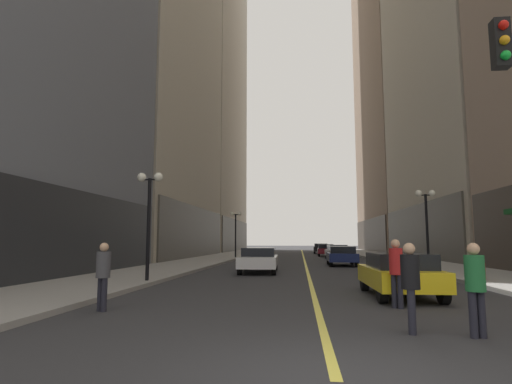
{
  "coord_description": "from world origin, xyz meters",
  "views": [
    {
      "loc": [
        -0.43,
        -5.26,
        1.7
      ],
      "look_at": [
        -3.63,
        25.17,
        5.34
      ],
      "focal_mm": 28.75,
      "sensor_mm": 36.0,
      "label": 1
    }
  ],
  "objects_px": {
    "pedestrian_in_green_parka": "(475,282)",
    "street_lamp_left_far": "(236,224)",
    "pedestrian_in_red_jacket": "(396,268)",
    "pedestrian_with_orange_bag": "(103,271)",
    "street_lamp_left_near": "(149,202)",
    "car_yellow": "(399,273)",
    "fire_hydrant_right": "(482,273)",
    "pedestrian_in_black_coat": "(410,280)",
    "car_black": "(321,248)",
    "car_silver": "(337,251)",
    "car_maroon": "(326,250)",
    "car_white": "(259,259)",
    "street_lamp_right_mid": "(426,212)",
    "car_navy": "(342,255)"
  },
  "relations": [
    {
      "from": "car_yellow",
      "to": "car_black",
      "type": "bearing_deg",
      "value": 90.28
    },
    {
      "from": "pedestrian_with_orange_bag",
      "to": "street_lamp_right_mid",
      "type": "relative_size",
      "value": 0.37
    },
    {
      "from": "car_white",
      "to": "car_silver",
      "type": "relative_size",
      "value": 1.02
    },
    {
      "from": "car_navy",
      "to": "street_lamp_left_far",
      "type": "bearing_deg",
      "value": 132.67
    },
    {
      "from": "pedestrian_in_black_coat",
      "to": "street_lamp_left_far",
      "type": "distance_m",
      "value": 31.5
    },
    {
      "from": "fire_hydrant_right",
      "to": "street_lamp_left_far",
      "type": "bearing_deg",
      "value": 122.68
    },
    {
      "from": "car_maroon",
      "to": "car_white",
      "type": "bearing_deg",
      "value": -102.09
    },
    {
      "from": "pedestrian_in_green_parka",
      "to": "street_lamp_left_far",
      "type": "xyz_separation_m",
      "value": [
        -9.08,
        30.6,
        2.29
      ]
    },
    {
      "from": "car_white",
      "to": "car_navy",
      "type": "distance_m",
      "value": 8.26
    },
    {
      "from": "car_yellow",
      "to": "street_lamp_left_near",
      "type": "height_order",
      "value": "street_lamp_left_near"
    },
    {
      "from": "car_yellow",
      "to": "street_lamp_right_mid",
      "type": "xyz_separation_m",
      "value": [
        3.8,
        9.76,
        2.54
      ]
    },
    {
      "from": "car_white",
      "to": "car_silver",
      "type": "xyz_separation_m",
      "value": [
        5.56,
        15.86,
        -0.0
      ]
    },
    {
      "from": "car_yellow",
      "to": "pedestrian_in_green_parka",
      "type": "distance_m",
      "value": 5.32
    },
    {
      "from": "car_navy",
      "to": "pedestrian_in_green_parka",
      "type": "xyz_separation_m",
      "value": [
        0.23,
        -21.01,
        0.25
      ]
    },
    {
      "from": "car_black",
      "to": "pedestrian_with_orange_bag",
      "type": "height_order",
      "value": "pedestrian_with_orange_bag"
    },
    {
      "from": "pedestrian_in_green_parka",
      "to": "street_lamp_left_far",
      "type": "distance_m",
      "value": 32.0
    },
    {
      "from": "pedestrian_with_orange_bag",
      "to": "street_lamp_left_far",
      "type": "xyz_separation_m",
      "value": [
        -1.19,
        28.68,
        2.3
      ]
    },
    {
      "from": "car_white",
      "to": "car_navy",
      "type": "bearing_deg",
      "value": 52.24
    },
    {
      "from": "car_maroon",
      "to": "pedestrian_in_red_jacket",
      "type": "xyz_separation_m",
      "value": [
        -0.43,
        -35.02,
        0.3
      ]
    },
    {
      "from": "car_white",
      "to": "car_maroon",
      "type": "relative_size",
      "value": 1.12
    },
    {
      "from": "car_white",
      "to": "pedestrian_in_black_coat",
      "type": "xyz_separation_m",
      "value": [
        4.23,
        -14.25,
        0.24
      ]
    },
    {
      "from": "car_silver",
      "to": "car_maroon",
      "type": "distance_m",
      "value": 7.82
    },
    {
      "from": "car_navy",
      "to": "car_silver",
      "type": "distance_m",
      "value": 9.35
    },
    {
      "from": "car_white",
      "to": "car_navy",
      "type": "xyz_separation_m",
      "value": [
        5.06,
        6.53,
        -0.0
      ]
    },
    {
      "from": "car_white",
      "to": "fire_hydrant_right",
      "type": "height_order",
      "value": "car_white"
    },
    {
      "from": "street_lamp_left_far",
      "to": "pedestrian_with_orange_bag",
      "type": "bearing_deg",
      "value": -87.63
    },
    {
      "from": "street_lamp_left_near",
      "to": "fire_hydrant_right",
      "type": "xyz_separation_m",
      "value": [
        13.3,
        1.85,
        -2.86
      ]
    },
    {
      "from": "car_yellow",
      "to": "pedestrian_in_red_jacket",
      "type": "bearing_deg",
      "value": -104.64
    },
    {
      "from": "pedestrian_in_green_parka",
      "to": "fire_hydrant_right",
      "type": "bearing_deg",
      "value": 66.85
    },
    {
      "from": "car_yellow",
      "to": "street_lamp_left_far",
      "type": "relative_size",
      "value": 0.93
    },
    {
      "from": "car_navy",
      "to": "street_lamp_right_mid",
      "type": "height_order",
      "value": "street_lamp_right_mid"
    },
    {
      "from": "car_yellow",
      "to": "street_lamp_right_mid",
      "type": "relative_size",
      "value": 0.93
    },
    {
      "from": "car_silver",
      "to": "car_maroon",
      "type": "height_order",
      "value": "same"
    },
    {
      "from": "car_navy",
      "to": "car_maroon",
      "type": "bearing_deg",
      "value": 89.96
    },
    {
      "from": "car_black",
      "to": "pedestrian_with_orange_bag",
      "type": "distance_m",
      "value": 46.26
    },
    {
      "from": "car_yellow",
      "to": "pedestrian_in_black_coat",
      "type": "bearing_deg",
      "value": -100.87
    },
    {
      "from": "car_black",
      "to": "street_lamp_left_near",
      "type": "height_order",
      "value": "street_lamp_left_near"
    },
    {
      "from": "pedestrian_in_black_coat",
      "to": "street_lamp_left_near",
      "type": "bearing_deg",
      "value": 135.83
    },
    {
      "from": "pedestrian_in_green_parka",
      "to": "fire_hydrant_right",
      "type": "distance_m",
      "value": 10.75
    },
    {
      "from": "car_maroon",
      "to": "car_black",
      "type": "distance_m",
      "value": 9.41
    },
    {
      "from": "car_maroon",
      "to": "pedestrian_in_green_parka",
      "type": "xyz_separation_m",
      "value": [
        0.22,
        -38.15,
        0.25
      ]
    },
    {
      "from": "car_yellow",
      "to": "fire_hydrant_right",
      "type": "bearing_deg",
      "value": 46.65
    },
    {
      "from": "street_lamp_right_mid",
      "to": "pedestrian_with_orange_bag",
      "type": "bearing_deg",
      "value": -131.45
    },
    {
      "from": "pedestrian_in_red_jacket",
      "to": "pedestrian_with_orange_bag",
      "type": "bearing_deg",
      "value": -170.54
    },
    {
      "from": "car_black",
      "to": "car_silver",
      "type": "bearing_deg",
      "value": -88.12
    },
    {
      "from": "pedestrian_with_orange_bag",
      "to": "street_lamp_left_near",
      "type": "xyz_separation_m",
      "value": [
        -1.19,
        6.1,
        2.3
      ]
    },
    {
      "from": "car_maroon",
      "to": "pedestrian_with_orange_bag",
      "type": "xyz_separation_m",
      "value": [
        -7.67,
        -36.22,
        0.24
      ]
    },
    {
      "from": "car_white",
      "to": "car_black",
      "type": "xyz_separation_m",
      "value": [
        5.0,
        33.08,
        -0.0
      ]
    },
    {
      "from": "car_maroon",
      "to": "street_lamp_left_near",
      "type": "xyz_separation_m",
      "value": [
        -8.86,
        -30.13,
        2.54
      ]
    },
    {
      "from": "car_maroon",
      "to": "street_lamp_right_mid",
      "type": "distance_m",
      "value": 23.55
    }
  ]
}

